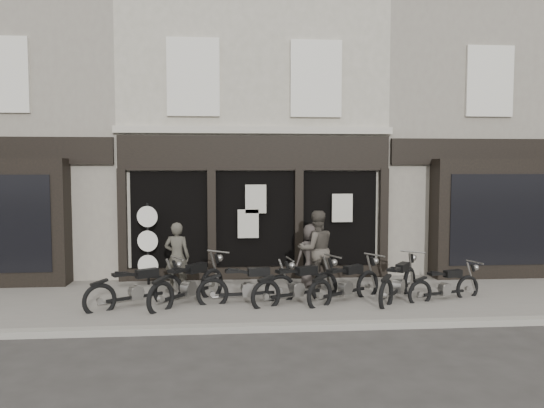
{
  "coord_description": "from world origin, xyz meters",
  "views": [
    {
      "loc": [
        -0.72,
        -11.01,
        3.08
      ],
      "look_at": [
        0.33,
        1.6,
        2.2
      ],
      "focal_mm": 35.0,
      "sensor_mm": 36.0,
      "label": 1
    }
  ],
  "objects": [
    {
      "name": "kerb",
      "position": [
        0.0,
        -1.25,
        0.07
      ],
      "size": [
        30.0,
        0.25,
        0.13
      ],
      "primitive_type": "cube",
      "color": "gray",
      "rests_on": "ground_plane"
    },
    {
      "name": "advert_sign_post",
      "position": [
        -2.74,
        2.4,
        1.06
      ],
      "size": [
        0.53,
        0.34,
        2.18
      ],
      "rotation": [
        0.0,
        0.0,
        -0.18
      ],
      "color": "black",
      "rests_on": "ground"
    },
    {
      "name": "neighbour_left",
      "position": [
        -6.35,
        5.9,
        4.04
      ],
      "size": [
        5.6,
        6.73,
        8.34
      ],
      "color": "gray",
      "rests_on": "ground"
    },
    {
      "name": "motorcycle_4",
      "position": [
        1.87,
        0.41,
        0.42
      ],
      "size": [
        1.96,
        1.48,
        1.07
      ],
      "rotation": [
        0.0,
        0.0,
        0.59
      ],
      "color": "black",
      "rests_on": "ground"
    },
    {
      "name": "motorcycle_6",
      "position": [
        4.12,
        0.35,
        0.37
      ],
      "size": [
        1.88,
        0.84,
        0.93
      ],
      "rotation": [
        0.0,
        0.0,
        0.3
      ],
      "color": "black",
      "rests_on": "ground"
    },
    {
      "name": "motorcycle_2",
      "position": [
        -0.29,
        0.45,
        0.42
      ],
      "size": [
        2.2,
        0.65,
        1.06
      ],
      "rotation": [
        0.0,
        0.0,
        0.15
      ],
      "color": "black",
      "rests_on": "ground"
    },
    {
      "name": "motorcycle_0",
      "position": [
        -2.69,
        0.35,
        0.43
      ],
      "size": [
        2.01,
        1.42,
        1.07
      ],
      "rotation": [
        0.0,
        0.0,
        0.55
      ],
      "color": "black",
      "rests_on": "ground"
    },
    {
      "name": "neighbour_right",
      "position": [
        6.35,
        5.9,
        4.04
      ],
      "size": [
        5.6,
        6.73,
        8.34
      ],
      "color": "gray",
      "rests_on": "ground"
    },
    {
      "name": "man_centre",
      "position": [
        1.42,
        1.7,
        1.07
      ],
      "size": [
        1.04,
        0.87,
        1.91
      ],
      "primitive_type": "imported",
      "rotation": [
        0.0,
        0.0,
        3.32
      ],
      "color": "#453F37",
      "rests_on": "pavement"
    },
    {
      "name": "central_building",
      "position": [
        0.0,
        5.95,
        4.08
      ],
      "size": [
        7.3,
        6.22,
        8.34
      ],
      "color": "#B7AF9D",
      "rests_on": "ground"
    },
    {
      "name": "man_left",
      "position": [
        -1.94,
        1.61,
        0.95
      ],
      "size": [
        0.66,
        0.49,
        1.66
      ],
      "primitive_type": "imported",
      "rotation": [
        0.0,
        0.0,
        2.99
      ],
      "color": "#3F3D34",
      "rests_on": "pavement"
    },
    {
      "name": "motorcycle_5",
      "position": [
        3.1,
        0.48,
        0.43
      ],
      "size": [
        1.59,
        1.92,
        1.08
      ],
      "rotation": [
        0.0,
        0.0,
        0.92
      ],
      "color": "black",
      "rests_on": "ground"
    },
    {
      "name": "pavement",
      "position": [
        0.0,
        0.9,
        0.06
      ],
      "size": [
        30.0,
        4.2,
        0.12
      ],
      "primitive_type": "cube",
      "color": "slate",
      "rests_on": "ground_plane"
    },
    {
      "name": "man_right",
      "position": [
        1.32,
        1.79,
        0.91
      ],
      "size": [
        0.88,
        0.69,
        1.58
      ],
      "primitive_type": "imported",
      "rotation": [
        0.0,
        0.0,
        3.41
      ],
      "color": "#37312E",
      "rests_on": "pavement"
    },
    {
      "name": "motorcycle_3",
      "position": [
        0.78,
        0.36,
        0.43
      ],
      "size": [
        2.09,
        1.28,
        1.08
      ],
      "rotation": [
        0.0,
        0.0,
        0.46
      ],
      "color": "black",
      "rests_on": "ground"
    },
    {
      "name": "ground_plane",
      "position": [
        0.0,
        0.0,
        0.0
      ],
      "size": [
        90.0,
        90.0,
        0.0
      ],
      "primitive_type": "plane",
      "color": "#2D2B28",
      "rests_on": "ground"
    },
    {
      "name": "motorcycle_1",
      "position": [
        -1.59,
        0.53,
        0.45
      ],
      "size": [
        1.7,
        2.0,
        1.13
      ],
      "rotation": [
        0.0,
        0.0,
        0.9
      ],
      "color": "black",
      "rests_on": "ground"
    }
  ]
}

